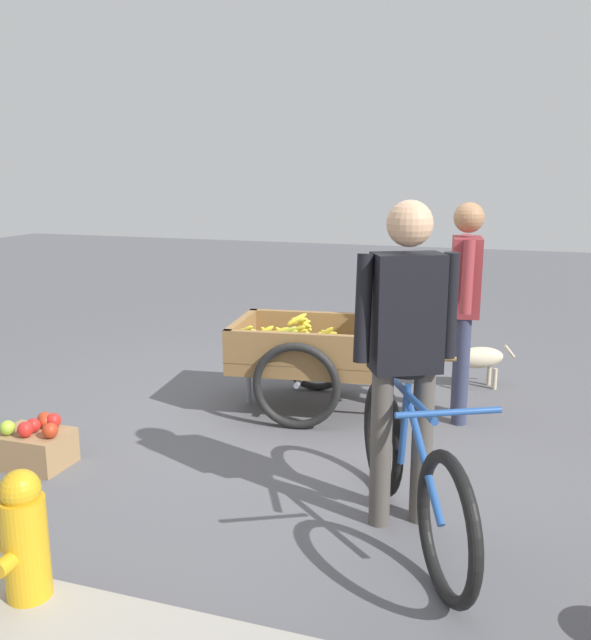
{
  "coord_description": "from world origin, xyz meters",
  "views": [
    {
      "loc": [
        -1.52,
        4.39,
        1.82
      ],
      "look_at": [
        -0.01,
        -0.15,
        0.75
      ],
      "focal_mm": 37.77,
      "sensor_mm": 36.0,
      "label": 1
    }
  ],
  "objects_px": {
    "fruit_cart": "(307,354)",
    "apple_crate": "(35,445)",
    "bicycle": "(410,472)",
    "fire_hydrant": "(25,548)",
    "vendor_person": "(465,293)",
    "cyclist_person": "(406,336)",
    "dog": "(474,358)"
  },
  "relations": [
    {
      "from": "bicycle",
      "to": "apple_crate",
      "type": "height_order",
      "value": "bicycle"
    },
    {
      "from": "fruit_cart",
      "to": "fire_hydrant",
      "type": "height_order",
      "value": "fruit_cart"
    },
    {
      "from": "fruit_cart",
      "to": "fire_hydrant",
      "type": "relative_size",
      "value": 2.59
    },
    {
      "from": "vendor_person",
      "to": "apple_crate",
      "type": "relative_size",
      "value": 3.63
    },
    {
      "from": "bicycle",
      "to": "fire_hydrant",
      "type": "height_order",
      "value": "bicycle"
    },
    {
      "from": "fruit_cart",
      "to": "cyclist_person",
      "type": "relative_size",
      "value": 1.03
    },
    {
      "from": "bicycle",
      "to": "dog",
      "type": "distance_m",
      "value": 2.55
    },
    {
      "from": "fruit_cart",
      "to": "bicycle",
      "type": "height_order",
      "value": "bicycle"
    },
    {
      "from": "dog",
      "to": "apple_crate",
      "type": "xyz_separation_m",
      "value": [
        2.51,
        2.44,
        -0.14
      ]
    },
    {
      "from": "fruit_cart",
      "to": "fire_hydrant",
      "type": "distance_m",
      "value": 2.81
    },
    {
      "from": "cyclist_person",
      "to": "apple_crate",
      "type": "distance_m",
      "value": 2.46
    },
    {
      "from": "bicycle",
      "to": "dog",
      "type": "height_order",
      "value": "bicycle"
    },
    {
      "from": "vendor_person",
      "to": "fire_hydrant",
      "type": "xyz_separation_m",
      "value": [
        1.45,
        2.93,
        -0.62
      ]
    },
    {
      "from": "fruit_cart",
      "to": "dog",
      "type": "distance_m",
      "value": 1.51
    },
    {
      "from": "vendor_person",
      "to": "dog",
      "type": "distance_m",
      "value": 1.03
    },
    {
      "from": "vendor_person",
      "to": "bicycle",
      "type": "bearing_deg",
      "value": 87.15
    },
    {
      "from": "cyclist_person",
      "to": "bicycle",
      "type": "bearing_deg",
      "value": 117.08
    },
    {
      "from": "bicycle",
      "to": "fire_hydrant",
      "type": "xyz_separation_m",
      "value": [
        1.37,
        1.15,
        -0.02
      ]
    },
    {
      "from": "fruit_cart",
      "to": "vendor_person",
      "type": "distance_m",
      "value": 1.26
    },
    {
      "from": "dog",
      "to": "fire_hydrant",
      "type": "bearing_deg",
      "value": 67.78
    },
    {
      "from": "bicycle",
      "to": "cyclist_person",
      "type": "xyz_separation_m",
      "value": [
        0.07,
        -0.14,
        0.66
      ]
    },
    {
      "from": "fruit_cart",
      "to": "cyclist_person",
      "type": "bearing_deg",
      "value": 123.16
    },
    {
      "from": "bicycle",
      "to": "apple_crate",
      "type": "relative_size",
      "value": 3.42
    },
    {
      "from": "fruit_cart",
      "to": "vendor_person",
      "type": "bearing_deg",
      "value": -172.75
    },
    {
      "from": "fruit_cart",
      "to": "bicycle",
      "type": "distance_m",
      "value": 1.95
    },
    {
      "from": "fruit_cart",
      "to": "apple_crate",
      "type": "xyz_separation_m",
      "value": [
        1.31,
        1.53,
        -0.3
      ]
    },
    {
      "from": "cyclist_person",
      "to": "apple_crate",
      "type": "bearing_deg",
      "value": 0.69
    },
    {
      "from": "cyclist_person",
      "to": "apple_crate",
      "type": "relative_size",
      "value": 3.82
    },
    {
      "from": "bicycle",
      "to": "cyclist_person",
      "type": "relative_size",
      "value": 0.9
    },
    {
      "from": "cyclist_person",
      "to": "fire_hydrant",
      "type": "xyz_separation_m",
      "value": [
        1.3,
        1.28,
        -0.68
      ]
    },
    {
      "from": "dog",
      "to": "vendor_person",
      "type": "bearing_deg",
      "value": 85.88
    },
    {
      "from": "vendor_person",
      "to": "fire_hydrant",
      "type": "height_order",
      "value": "vendor_person"
    }
  ]
}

